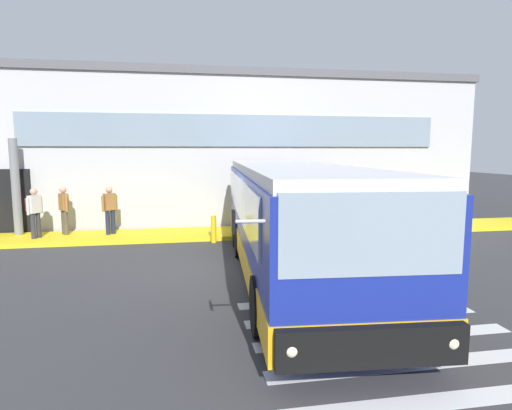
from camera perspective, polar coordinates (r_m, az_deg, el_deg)
ground_plane at (r=10.91m, az=-3.05°, el=-9.00°), size 80.00×90.00×0.02m
bay_paint_stripes at (r=7.64m, az=16.90°, el=-16.52°), size 4.40×3.96×0.01m
terminal_building at (r=22.04m, az=-8.62°, el=7.28°), size 23.68×13.80×6.18m
boarding_curb at (r=15.54m, az=-5.22°, el=-3.78°), size 25.88×2.00×0.15m
entry_support_column at (r=16.80m, az=-29.40°, el=2.10°), size 0.28×0.28×3.31m
bus_main_foreground at (r=10.40m, az=5.03°, el=-2.23°), size 3.75×10.67×2.70m
passenger_near_column at (r=15.92m, az=-27.50°, el=-0.52°), size 0.50×0.52×1.68m
passenger_by_doorway at (r=16.18m, az=-24.24°, el=-0.35°), size 0.40×0.50×1.68m
passenger_at_curb_edge at (r=15.64m, az=-18.93°, el=-0.35°), size 0.48×0.41×1.68m
safety_bollard_yellow at (r=14.28m, az=-5.68°, el=-3.24°), size 0.18×0.18×0.90m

